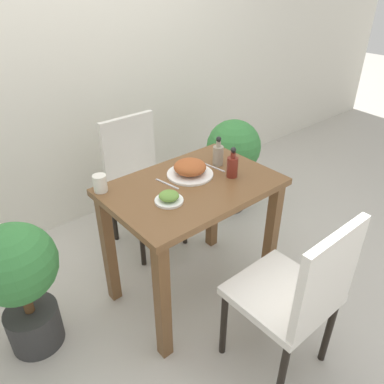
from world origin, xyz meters
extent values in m
plane|color=#B7B2A8|center=(0.00, 0.00, 0.00)|extent=(16.00, 16.00, 0.00)
cube|color=silver|center=(0.00, 1.20, 1.30)|extent=(8.00, 0.05, 2.60)
cube|color=brown|center=(0.00, 0.00, 0.74)|extent=(0.90, 0.61, 0.04)
cube|color=brown|center=(-0.40, -0.26, 0.36)|extent=(0.06, 0.06, 0.72)
cube|color=brown|center=(0.40, -0.26, 0.36)|extent=(0.06, 0.06, 0.72)
cube|color=brown|center=(-0.40, 0.26, 0.36)|extent=(0.06, 0.06, 0.72)
cube|color=brown|center=(0.40, 0.26, 0.36)|extent=(0.06, 0.06, 0.72)
cube|color=silver|center=(0.01, -0.62, 0.44)|extent=(0.42, 0.42, 0.04)
cube|color=silver|center=(0.01, -0.81, 0.68)|extent=(0.40, 0.04, 0.44)
cylinder|color=black|center=(0.19, -0.44, 0.21)|extent=(0.03, 0.03, 0.42)
cylinder|color=black|center=(-0.17, -0.44, 0.21)|extent=(0.03, 0.03, 0.42)
cylinder|color=black|center=(0.19, -0.80, 0.21)|extent=(0.03, 0.03, 0.42)
cylinder|color=black|center=(-0.17, -0.80, 0.21)|extent=(0.03, 0.03, 0.42)
cube|color=silver|center=(0.08, 0.56, 0.44)|extent=(0.42, 0.42, 0.04)
cube|color=silver|center=(0.08, 0.75, 0.68)|extent=(0.40, 0.04, 0.44)
cylinder|color=black|center=(-0.10, 0.38, 0.21)|extent=(0.03, 0.03, 0.42)
cylinder|color=black|center=(0.26, 0.38, 0.21)|extent=(0.03, 0.03, 0.42)
cylinder|color=black|center=(-0.10, 0.74, 0.21)|extent=(0.03, 0.03, 0.42)
cylinder|color=black|center=(0.26, 0.74, 0.21)|extent=(0.03, 0.03, 0.42)
cylinder|color=white|center=(0.05, 0.08, 0.76)|extent=(0.25, 0.25, 0.01)
ellipsoid|color=#A35128|center=(0.05, 0.08, 0.81)|extent=(0.18, 0.18, 0.08)
cylinder|color=white|center=(-0.20, -0.06, 0.76)|extent=(0.14, 0.14, 0.01)
ellipsoid|color=olive|center=(-0.20, -0.06, 0.79)|extent=(0.10, 0.10, 0.04)
cylinder|color=silver|center=(-0.40, 0.24, 0.80)|extent=(0.07, 0.07, 0.09)
cylinder|color=gray|center=(0.26, 0.08, 0.81)|extent=(0.06, 0.06, 0.11)
cylinder|color=gray|center=(0.26, 0.08, 0.88)|extent=(0.03, 0.03, 0.03)
sphere|color=black|center=(0.26, 0.08, 0.91)|extent=(0.03, 0.03, 0.03)
cylinder|color=maroon|center=(0.22, -0.08, 0.81)|extent=(0.06, 0.06, 0.11)
cylinder|color=maroon|center=(0.22, -0.08, 0.88)|extent=(0.03, 0.03, 0.03)
sphere|color=black|center=(0.22, -0.08, 0.91)|extent=(0.03, 0.03, 0.03)
cube|color=silver|center=(-0.10, 0.08, 0.76)|extent=(0.04, 0.16, 0.00)
cube|color=silver|center=(0.21, 0.08, 0.76)|extent=(0.04, 0.20, 0.00)
cylinder|color=#333333|center=(-0.88, 0.24, 0.12)|extent=(0.27, 0.27, 0.23)
cylinder|color=brown|center=(-0.88, 0.24, 0.29)|extent=(0.05, 0.05, 0.12)
sphere|color=#387F3D|center=(-0.88, 0.24, 0.55)|extent=(0.39, 0.39, 0.39)
cylinder|color=#333333|center=(0.84, 0.50, 0.11)|extent=(0.23, 0.23, 0.22)
cylinder|color=brown|center=(0.84, 0.50, 0.28)|extent=(0.04, 0.04, 0.12)
sphere|color=#387F3D|center=(0.84, 0.50, 0.55)|extent=(0.41, 0.41, 0.41)
camera|label=1|loc=(-1.10, -1.30, 1.73)|focal=35.00mm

